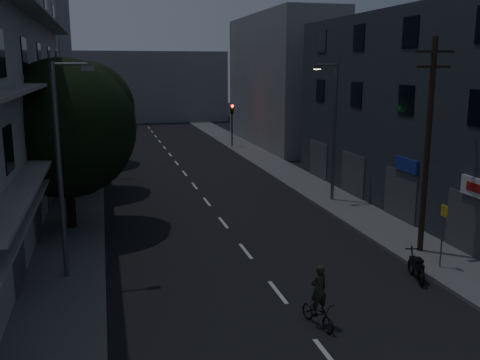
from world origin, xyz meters
name	(u,v)px	position (x,y,z in m)	size (l,w,h in m)	color
ground	(193,184)	(0.00, 25.00, 0.00)	(160.00, 160.00, 0.00)	black
sidewalk_left	(80,189)	(-7.50, 25.00, 0.07)	(3.00, 90.00, 0.15)	#565659
sidewalk_right	(296,178)	(7.50, 25.00, 0.07)	(3.00, 90.00, 0.15)	#565659
lane_markings	(180,168)	(0.00, 31.25, 0.01)	(0.15, 60.50, 0.01)	beige
building_right	(451,114)	(11.99, 14.00, 5.50)	(6.19, 28.00, 11.00)	#272C36
building_far_left	(37,66)	(-12.00, 48.00, 8.00)	(6.00, 20.00, 16.00)	slate
building_far_right	(281,81)	(12.00, 42.00, 6.50)	(6.00, 20.00, 13.00)	slate
building_far_end	(142,87)	(0.00, 70.00, 5.00)	(24.00, 8.00, 10.00)	slate
tree_near	(67,123)	(-7.47, 16.25, 5.31)	(6.69, 6.69, 8.25)	black
tree_mid	(78,118)	(-7.32, 24.20, 4.80)	(6.05, 6.05, 7.45)	black
tree_far	(81,104)	(-7.42, 34.59, 4.99)	(6.24, 6.24, 7.72)	black
traffic_signal_far_right	(232,117)	(6.54, 40.74, 3.10)	(0.28, 0.37, 4.10)	black
traffic_signal_far_left	(95,120)	(-6.56, 40.94, 3.10)	(0.28, 0.37, 4.10)	black
street_lamp_left_near	(62,161)	(-7.31, 9.63, 4.60)	(1.51, 0.25, 8.00)	slate
street_lamp_right	(333,125)	(7.16, 18.18, 4.60)	(1.51, 0.25, 8.00)	#505357
street_lamp_left_far	(81,114)	(-7.29, 29.56, 4.60)	(1.51, 0.25, 8.00)	#5B5D63
utility_pole	(428,142)	(7.25, 8.84, 4.87)	(1.80, 0.24, 9.00)	black
bus_stop_sign	(443,225)	(6.92, 6.92, 1.89)	(0.06, 0.35, 2.52)	#595B60
motorcycle	(416,268)	(5.47, 6.32, 0.47)	(0.69, 1.81, 1.18)	black
cyclist	(318,306)	(0.41, 3.77, 0.68)	(0.94, 1.69, 2.03)	black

